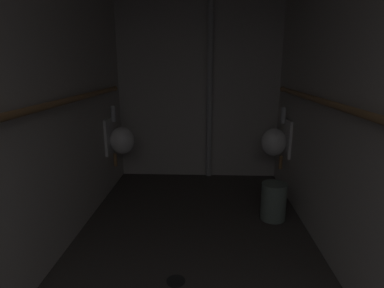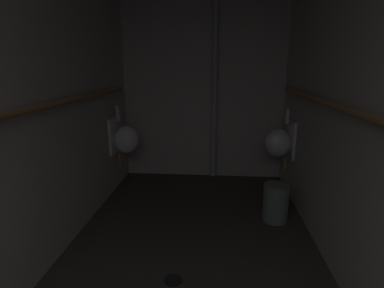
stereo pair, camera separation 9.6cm
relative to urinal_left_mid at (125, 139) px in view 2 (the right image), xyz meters
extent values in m
cube|color=#383330|center=(0.94, -1.54, -0.70)|extent=(2.29, 4.37, 0.08)
cube|color=#BCB5AD|center=(-0.18, -1.54, 0.59)|extent=(0.06, 4.37, 2.50)
cube|color=#BCB5AD|center=(2.05, -1.54, 0.59)|extent=(0.06, 4.37, 2.50)
cube|color=#BCB5AD|center=(0.94, 0.62, 0.59)|extent=(2.29, 0.06, 2.50)
ellipsoid|color=white|center=(0.02, 0.00, -0.01)|extent=(0.30, 0.26, 0.34)
cube|color=white|center=(-0.13, 0.00, 0.04)|extent=(0.03, 0.30, 0.44)
cylinder|color=silver|center=(-0.07, 0.00, 0.30)|extent=(0.06, 0.06, 0.16)
sphere|color=silver|center=(-0.07, 0.00, 0.38)|extent=(0.06, 0.06, 0.06)
cylinder|color=#9E7042|center=(-0.08, 0.00, -0.26)|extent=(0.04, 0.04, 0.16)
ellipsoid|color=white|center=(1.85, -0.01, -0.01)|extent=(0.30, 0.26, 0.34)
cube|color=white|center=(2.01, -0.01, 0.04)|extent=(0.03, 0.30, 0.44)
cylinder|color=silver|center=(1.94, -0.01, 0.30)|extent=(0.06, 0.06, 0.16)
sphere|color=silver|center=(1.94, -0.01, 0.38)|extent=(0.06, 0.06, 0.06)
cylinder|color=#9E7042|center=(1.95, -0.01, -0.26)|extent=(0.04, 0.04, 0.16)
cylinder|color=#9E7042|center=(-0.09, -1.54, 0.60)|extent=(0.05, 3.49, 0.05)
sphere|color=#9E7042|center=(-0.09, 0.20, 0.60)|extent=(0.06, 0.06, 0.06)
cylinder|color=#9E7042|center=(1.96, -1.55, 0.60)|extent=(0.05, 3.47, 0.05)
sphere|color=#9E7042|center=(1.96, 0.19, 0.60)|extent=(0.06, 0.06, 0.06)
cylinder|color=#B2B2B2|center=(1.09, 0.51, 0.59)|extent=(0.08, 0.08, 2.45)
cylinder|color=black|center=(0.83, -1.69, -0.65)|extent=(0.14, 0.14, 0.01)
cylinder|color=slate|center=(1.74, -0.69, -0.46)|extent=(0.25, 0.25, 0.38)
camera|label=1|loc=(1.03, -3.63, 0.88)|focal=28.95mm
camera|label=2|loc=(1.13, -3.63, 0.88)|focal=28.95mm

